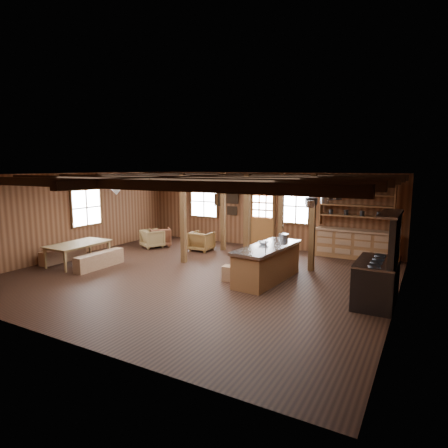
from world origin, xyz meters
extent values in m
cube|color=black|center=(0.00, 0.00, -0.01)|extent=(10.00, 9.00, 0.02)
cube|color=black|center=(0.00, 0.00, 2.81)|extent=(10.00, 9.00, 0.02)
cube|color=#502B17|center=(-5.01, 0.00, 1.40)|extent=(0.02, 9.00, 2.80)
cube|color=#502B17|center=(5.01, 0.00, 1.40)|extent=(0.02, 9.00, 2.80)
cube|color=#502B17|center=(0.00, 4.51, 1.40)|extent=(10.00, 0.02, 2.80)
cube|color=#502B17|center=(0.00, -4.51, 1.40)|extent=(10.00, 0.02, 2.80)
cube|color=black|center=(0.00, -3.50, 2.68)|extent=(9.80, 0.12, 0.18)
cube|color=black|center=(0.00, -2.00, 2.68)|extent=(9.80, 0.12, 0.18)
cube|color=black|center=(0.00, -0.50, 2.68)|extent=(9.80, 0.12, 0.18)
cube|color=black|center=(0.00, 1.00, 2.68)|extent=(9.80, 0.12, 0.18)
cube|color=black|center=(0.00, 2.50, 2.68)|extent=(9.80, 0.12, 0.18)
cube|color=black|center=(0.00, 3.80, 2.68)|extent=(9.80, 0.12, 0.18)
cube|color=black|center=(0.00, 0.00, 2.68)|extent=(0.18, 8.82, 0.18)
cube|color=#3F2512|center=(-1.20, 1.00, 1.40)|extent=(0.15, 0.15, 2.80)
cube|color=#3F2512|center=(-1.00, 3.20, 1.40)|extent=(0.15, 0.15, 2.80)
cube|color=#3F2512|center=(1.00, 1.00, 1.40)|extent=(0.15, 0.15, 2.80)
cube|color=#3F2512|center=(1.20, 3.20, 1.40)|extent=(0.15, 0.15, 2.80)
cube|color=#3F2512|center=(2.60, 2.00, 1.40)|extent=(0.15, 0.15, 2.80)
cube|color=brown|center=(0.00, 4.45, 0.55)|extent=(0.90, 0.06, 1.10)
cube|color=#3F2512|center=(-0.48, 4.45, 1.05)|extent=(0.06, 0.08, 2.10)
cube|color=#3F2512|center=(0.48, 4.45, 1.05)|extent=(0.06, 0.08, 2.10)
cube|color=#3F2512|center=(0.00, 4.45, 2.12)|extent=(1.02, 0.08, 0.06)
cube|color=white|center=(0.00, 4.45, 1.55)|extent=(0.84, 0.02, 0.90)
cube|color=white|center=(-2.60, 4.46, 1.60)|extent=(1.20, 0.02, 1.20)
cube|color=#3F2512|center=(-2.60, 4.46, 1.60)|extent=(1.32, 0.06, 1.32)
cube|color=white|center=(1.30, 4.46, 1.60)|extent=(0.90, 0.02, 1.20)
cube|color=#3F2512|center=(1.30, 4.46, 1.60)|extent=(1.02, 0.06, 1.32)
cube|color=white|center=(-4.96, 0.50, 1.60)|extent=(0.02, 1.20, 1.20)
cube|color=#3F2512|center=(-4.96, 0.50, 1.60)|extent=(0.14, 1.24, 1.32)
cube|color=silver|center=(-1.30, 4.46, 1.80)|extent=(0.50, 0.03, 0.40)
cube|color=black|center=(-1.30, 4.45, 1.80)|extent=(0.55, 0.02, 0.45)
cube|color=silver|center=(-1.90, 4.46, 1.70)|extent=(0.35, 0.03, 0.45)
cube|color=black|center=(-1.90, 4.45, 1.70)|extent=(0.40, 0.02, 0.50)
cube|color=silver|center=(-1.30, 4.46, 1.30)|extent=(0.40, 0.03, 0.30)
cube|color=black|center=(-1.30, 4.45, 1.30)|extent=(0.45, 0.02, 0.35)
cube|color=brown|center=(3.40, 4.20, 0.45)|extent=(2.50, 0.55, 0.90)
cube|color=brown|center=(3.40, 4.18, 0.93)|extent=(2.55, 0.60, 0.06)
cube|color=brown|center=(3.40, 4.25, 1.40)|extent=(2.30, 0.35, 0.04)
cube|color=brown|center=(3.40, 4.25, 1.75)|extent=(2.30, 0.35, 0.04)
cube|color=brown|center=(3.40, 4.25, 2.10)|extent=(2.30, 0.35, 0.04)
cube|color=brown|center=(2.25, 4.25, 1.75)|extent=(0.04, 0.35, 1.40)
cube|color=brown|center=(4.55, 4.25, 1.75)|extent=(0.04, 0.35, 1.40)
cylinder|color=#2C2C2F|center=(-3.00, 0.00, 2.58)|extent=(0.02, 0.02, 0.45)
cone|color=white|center=(-3.00, 0.00, 2.25)|extent=(0.36, 0.36, 0.22)
cylinder|color=#2C2C2F|center=(-1.50, 2.00, 2.58)|extent=(0.02, 0.02, 0.45)
cone|color=white|center=(-1.50, 2.00, 2.25)|extent=(0.36, 0.36, 0.22)
cylinder|color=#2C2C2F|center=(3.37, 0.30, 2.55)|extent=(0.04, 3.00, 0.04)
cylinder|color=#2C2C2F|center=(3.39, -1.05, 2.43)|extent=(0.01, 0.01, 0.23)
cylinder|color=#B4B6BB|center=(3.39, -1.05, 2.25)|extent=(0.18, 0.18, 0.14)
cylinder|color=#2C2C2F|center=(3.28, -0.60, 2.45)|extent=(0.01, 0.01, 0.21)
cylinder|color=#2C2C2F|center=(3.28, -0.60, 2.27)|extent=(0.26, 0.26, 0.14)
cylinder|color=#2C2C2F|center=(3.45, -0.15, 2.44)|extent=(0.01, 0.01, 0.21)
cylinder|color=#B4B6BB|center=(3.45, -0.15, 2.27)|extent=(0.18, 0.18, 0.14)
cylinder|color=#2C2C2F|center=(3.43, 0.30, 2.46)|extent=(0.01, 0.01, 0.18)
cylinder|color=#2C2C2F|center=(3.43, 0.30, 2.30)|extent=(0.18, 0.18, 0.14)
cylinder|color=#2C2C2F|center=(3.40, 0.75, 2.46)|extent=(0.01, 0.01, 0.19)
cylinder|color=#B4B6BB|center=(3.40, 0.75, 2.29)|extent=(0.21, 0.21, 0.14)
cylinder|color=#2C2C2F|center=(3.42, 1.20, 2.43)|extent=(0.01, 0.01, 0.23)
cylinder|color=#2C2C2F|center=(3.42, 1.20, 2.25)|extent=(0.26, 0.26, 0.14)
cylinder|color=#2C2C2F|center=(3.35, 1.65, 2.46)|extent=(0.01, 0.01, 0.17)
cylinder|color=#B4B6BB|center=(3.35, 1.65, 2.31)|extent=(0.25, 0.25, 0.14)
cube|color=brown|center=(1.85, 0.49, 0.43)|extent=(0.99, 2.46, 0.86)
cube|color=#B4B6BB|center=(1.85, 0.49, 0.90)|extent=(1.07, 2.56, 0.08)
cylinder|color=#2C2C2F|center=(1.85, -0.11, 0.90)|extent=(0.44, 0.44, 0.06)
cylinder|color=#B4B6BB|center=(2.05, -0.11, 1.05)|extent=(0.03, 0.03, 0.30)
cube|color=brown|center=(1.00, -0.01, 0.20)|extent=(0.49, 0.38, 0.40)
cube|color=#2C2C2F|center=(4.60, 0.06, 0.46)|extent=(0.83, 1.55, 0.93)
cube|color=#B4B6BB|center=(4.60, 0.06, 0.95)|extent=(0.85, 1.57, 0.04)
cube|color=#2C2C2F|center=(4.92, 0.06, 1.50)|extent=(0.12, 1.55, 1.03)
cube|color=#B4B6BB|center=(4.80, 0.06, 2.01)|extent=(0.40, 1.65, 0.05)
imported|color=olive|center=(-3.90, -0.76, 0.33)|extent=(1.08, 1.90, 0.66)
cube|color=brown|center=(-4.65, -0.76, 0.22)|extent=(0.30, 1.58, 0.43)
cube|color=brown|center=(-3.03, -0.76, 0.23)|extent=(0.32, 1.68, 0.46)
imported|color=brown|center=(-3.42, 2.61, 0.35)|extent=(1.07, 1.07, 0.70)
imported|color=brown|center=(-1.61, 2.70, 0.35)|extent=(0.77, 0.79, 0.70)
imported|color=olive|center=(-3.53, 2.28, 0.34)|extent=(0.99, 1.00, 0.68)
cylinder|color=#B4B6BB|center=(1.91, 1.49, 1.03)|extent=(0.29, 0.29, 0.17)
imported|color=silver|center=(1.67, 0.64, 0.98)|extent=(0.34, 0.34, 0.07)
camera|label=1|loc=(5.52, -8.49, 2.98)|focal=30.00mm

